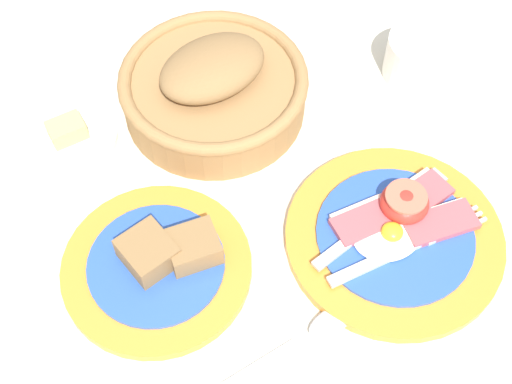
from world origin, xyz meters
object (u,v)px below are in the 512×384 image
at_px(sugar_cup, 421,56).
at_px(bread_basket, 214,87).
at_px(breakfast_plate, 396,232).
at_px(butter_dish, 69,137).
at_px(teaspoon_by_saucer, 316,330).
at_px(bread_plate, 159,264).

distance_m(sugar_cup, bread_basket, 0.26).
height_order(breakfast_plate, sugar_cup, sugar_cup).
height_order(butter_dish, teaspoon_by_saucer, butter_dish).
bearing_deg(butter_dish, sugar_cup, -3.85).
xyz_separation_m(bread_plate, sugar_cup, (0.37, 0.17, 0.02)).
xyz_separation_m(sugar_cup, teaspoon_by_saucer, (-0.24, -0.28, -0.03)).
bearing_deg(teaspoon_by_saucer, sugar_cup, 34.92).
xyz_separation_m(sugar_cup, bread_basket, (-0.25, 0.02, 0.01)).
bearing_deg(breakfast_plate, sugar_cup, 59.02).
height_order(breakfast_plate, bread_plate, bread_plate).
distance_m(sugar_cup, teaspoon_by_saucer, 0.37).
xyz_separation_m(breakfast_plate, bread_plate, (-0.25, 0.04, 0.00)).
bearing_deg(bread_basket, teaspoon_by_saucer, -87.62).
bearing_deg(bread_basket, bread_plate, -121.14).
xyz_separation_m(bread_plate, teaspoon_by_saucer, (0.13, -0.12, -0.01)).
relative_size(bread_plate, bread_basket, 0.89).
height_order(bread_basket, butter_dish, bread_basket).
relative_size(sugar_cup, teaspoon_by_saucer, 0.46).
distance_m(bread_plate, sugar_cup, 0.41).
height_order(bread_basket, teaspoon_by_saucer, bread_basket).
height_order(breakfast_plate, butter_dish, breakfast_plate).
height_order(bread_plate, teaspoon_by_saucer, bread_plate).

